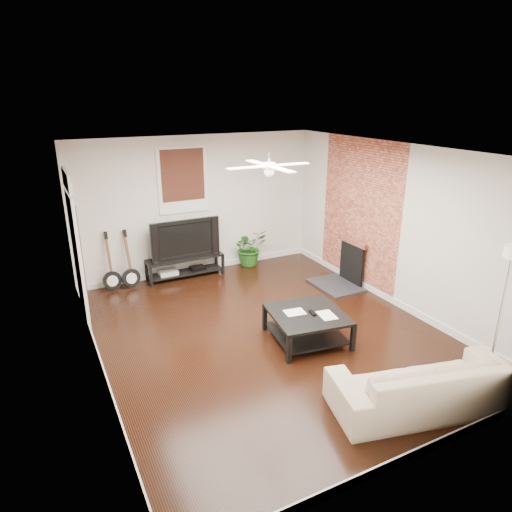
{
  "coord_description": "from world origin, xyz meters",
  "views": [
    {
      "loc": [
        -3.01,
        -5.55,
        3.54
      ],
      "look_at": [
        0.0,
        0.4,
        1.15
      ],
      "focal_mm": 31.84,
      "sensor_mm": 36.0,
      "label": 1
    }
  ],
  "objects": [
    {
      "name": "fireplace",
      "position": [
        2.2,
        1.0,
        0.46
      ],
      "size": [
        0.8,
        1.1,
        0.92
      ],
      "primitive_type": "cube",
      "color": "black",
      "rests_on": "floor"
    },
    {
      "name": "coffee_table",
      "position": [
        0.43,
        -0.46,
        0.22
      ],
      "size": [
        1.21,
        1.21,
        0.45
      ],
      "primitive_type": "cube",
      "rotation": [
        0.0,
        0.0,
        -0.15
      ],
      "color": "black",
      "rests_on": "floor"
    },
    {
      "name": "tv",
      "position": [
        -0.41,
        2.8,
        0.84
      ],
      "size": [
        1.39,
        0.18,
        0.8
      ],
      "primitive_type": "imported",
      "color": "black",
      "rests_on": "tv_stand"
    },
    {
      "name": "guitar_left",
      "position": [
        -1.86,
        2.75,
        0.57
      ],
      "size": [
        0.37,
        0.27,
        1.14
      ],
      "primitive_type": null,
      "rotation": [
        0.0,
        0.0,
        0.05
      ],
      "color": "black",
      "rests_on": "floor"
    },
    {
      "name": "window_back",
      "position": [
        -0.3,
        2.97,
        1.95
      ],
      "size": [
        1.0,
        0.06,
        1.3
      ],
      "primitive_type": "cube",
      "color": "black",
      "rests_on": "wall_back"
    },
    {
      "name": "door_left",
      "position": [
        -2.46,
        1.9,
        1.25
      ],
      "size": [
        0.08,
        1.0,
        2.5
      ],
      "primitive_type": "cube",
      "color": "white",
      "rests_on": "wall_left"
    },
    {
      "name": "sofa",
      "position": [
        0.82,
        -2.4,
        0.32
      ],
      "size": [
        2.35,
        1.36,
        0.64
      ],
      "primitive_type": "imported",
      "rotation": [
        0.0,
        0.0,
        2.9
      ],
      "color": "#C1AD91",
      "rests_on": "floor"
    },
    {
      "name": "floor_lamp",
      "position": [
        2.17,
        -2.3,
        0.9
      ],
      "size": [
        0.36,
        0.36,
        1.8
      ],
      "primitive_type": null,
      "rotation": [
        0.0,
        0.0,
        -0.24
      ],
      "color": "white",
      "rests_on": "floor"
    },
    {
      "name": "tv_stand",
      "position": [
        -0.41,
        2.78,
        0.22
      ],
      "size": [
        1.56,
        0.41,
        0.44
      ],
      "primitive_type": "cube",
      "color": "black",
      "rests_on": "floor"
    },
    {
      "name": "guitar_right",
      "position": [
        -1.51,
        2.72,
        0.57
      ],
      "size": [
        0.39,
        0.3,
        1.14
      ],
      "primitive_type": null,
      "rotation": [
        0.0,
        0.0,
        0.16
      ],
      "color": "black",
      "rests_on": "floor"
    },
    {
      "name": "room",
      "position": [
        0.0,
        0.0,
        1.4
      ],
      "size": [
        5.01,
        6.01,
        2.81
      ],
      "color": "black",
      "rests_on": "ground"
    },
    {
      "name": "ceiling_fan",
      "position": [
        0.0,
        0.0,
        2.6
      ],
      "size": [
        1.24,
        1.24,
        0.32
      ],
      "primitive_type": null,
      "color": "white",
      "rests_on": "ceiling"
    },
    {
      "name": "potted_plant",
      "position": [
        1.07,
        2.82,
        0.41
      ],
      "size": [
        0.79,
        0.7,
        0.82
      ],
      "primitive_type": "imported",
      "rotation": [
        0.0,
        0.0,
        0.09
      ],
      "color": "#215B1A",
      "rests_on": "floor"
    },
    {
      "name": "brick_accent",
      "position": [
        2.49,
        1.0,
        1.4
      ],
      "size": [
        0.02,
        2.2,
        2.8
      ],
      "primitive_type": "cube",
      "color": "#A14134",
      "rests_on": "floor"
    }
  ]
}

